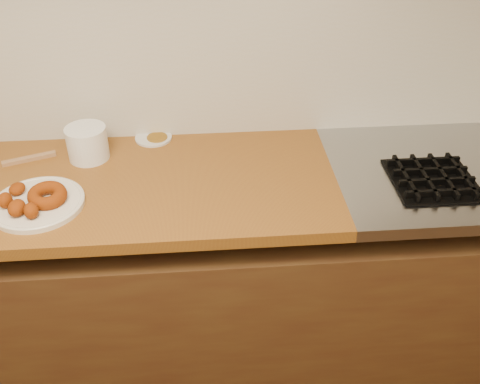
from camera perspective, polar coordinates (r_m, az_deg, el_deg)
name	(u,v)px	position (r m, az deg, el deg)	size (l,w,h in m)	color
wall_back	(171,7)	(1.89, -7.06, 18.18)	(4.00, 0.02, 2.70)	tan
base_cabinet	(187,294)	(2.12, -5.36, -10.23)	(3.60, 0.60, 0.77)	#4A3217
backsplash	(174,53)	(1.92, -6.74, 13.80)	(3.60, 0.02, 0.60)	beige
donut_plate	(38,204)	(1.77, -19.86, -1.13)	(0.27, 0.27, 0.02)	silver
ring_donut	(47,195)	(1.74, -19.01, -0.32)	(0.12, 0.12, 0.04)	#782900
fried_dough_chunks	(17,203)	(1.74, -21.67, -1.02)	(0.14, 0.19, 0.05)	#782900
plastic_tub	(87,143)	(1.93, -15.25, 4.82)	(0.13, 0.13, 0.11)	white
tub_lid	(154,138)	(2.03, -8.78, 5.47)	(0.13, 0.13, 0.01)	silver
brass_jar_lid	(157,138)	(2.01, -8.41, 5.42)	(0.07, 0.07, 0.01)	#A17427
wooden_utensil	(29,159)	(2.00, -20.63, 3.19)	(0.17, 0.02, 0.01)	#986D47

